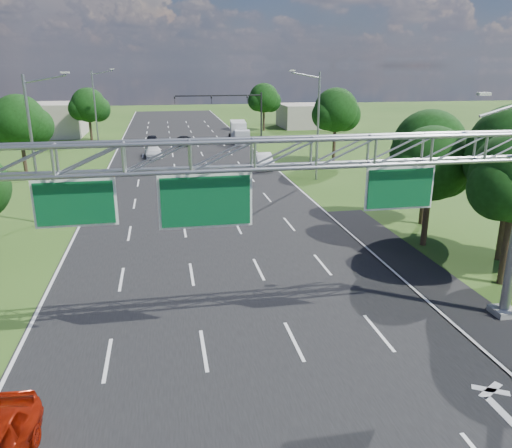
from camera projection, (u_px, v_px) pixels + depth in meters
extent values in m
plane|color=#2C4F17|center=(207.00, 214.00, 36.93)|extent=(220.00, 220.00, 0.00)
cube|color=black|center=(207.00, 214.00, 36.93)|extent=(18.00, 180.00, 0.02)
cube|color=black|center=(451.00, 297.00, 23.73)|extent=(3.00, 30.00, 0.02)
cube|color=gray|center=(504.00, 311.00, 22.03)|extent=(1.00, 1.00, 0.30)
cylinder|color=gray|center=(510.00, 107.00, 19.14)|extent=(2.54, 0.12, 0.79)
cube|color=beige|center=(484.00, 94.00, 18.78)|extent=(0.50, 0.22, 0.12)
cube|color=white|center=(75.00, 203.00, 17.18)|extent=(2.80, 0.05, 1.70)
cube|color=#0A5029|center=(75.00, 203.00, 17.13)|extent=(2.62, 0.05, 1.52)
cube|color=white|center=(206.00, 201.00, 18.01)|extent=(3.40, 0.05, 2.00)
cube|color=#0A5029|center=(206.00, 201.00, 17.96)|extent=(3.22, 0.05, 1.82)
cube|color=white|center=(399.00, 188.00, 19.28)|extent=(2.80, 0.05, 1.70)
cube|color=#0A5029|center=(400.00, 188.00, 19.22)|extent=(2.62, 0.05, 1.52)
cylinder|color=black|center=(261.00, 118.00, 70.58)|extent=(0.24, 0.24, 7.00)
cylinder|color=black|center=(219.00, 96.00, 68.59)|extent=(12.00, 0.18, 0.18)
imported|color=black|center=(175.00, 100.00, 67.71)|extent=(0.18, 0.22, 1.10)
imported|color=black|center=(211.00, 100.00, 68.58)|extent=(0.18, 0.22, 1.10)
imported|color=black|center=(247.00, 99.00, 69.46)|extent=(0.18, 0.22, 1.10)
cylinder|color=gray|center=(33.00, 152.00, 33.40)|extent=(0.20, 0.20, 10.00)
cylinder|color=gray|center=(45.00, 79.00, 32.21)|extent=(2.78, 0.12, 0.60)
cube|color=beige|center=(65.00, 72.00, 32.31)|extent=(0.55, 0.22, 0.12)
cylinder|color=gray|center=(95.00, 109.00, 66.19)|extent=(0.20, 0.20, 10.00)
cylinder|color=gray|center=(102.00, 72.00, 64.99)|extent=(2.78, 0.12, 0.60)
cube|color=beige|center=(112.00, 69.00, 65.10)|extent=(0.55, 0.22, 0.12)
cylinder|color=gray|center=(318.00, 127.00, 46.79)|extent=(0.20, 0.20, 10.00)
cylinder|color=gray|center=(306.00, 75.00, 45.14)|extent=(2.78, 0.12, 0.60)
cube|color=beige|center=(292.00, 71.00, 44.79)|extent=(0.55, 0.22, 0.12)
cylinder|color=#2D2116|center=(506.00, 249.00, 24.67)|extent=(0.36, 0.36, 3.74)
sphere|color=black|center=(501.00, 188.00, 23.25)|extent=(3.08, 3.08, 3.08)
cylinder|color=#2D2116|center=(503.00, 224.00, 27.77)|extent=(0.36, 0.36, 4.18)
sphere|color=black|center=(498.00, 162.00, 26.20)|extent=(3.50, 3.50, 3.50)
cylinder|color=#2D2116|center=(426.00, 219.00, 30.18)|extent=(0.36, 0.36, 3.30)
sphere|color=black|center=(432.00, 163.00, 29.15)|extent=(4.40, 4.40, 4.40)
sphere|color=black|center=(444.00, 171.00, 29.89)|extent=(3.30, 3.30, 3.30)
sphere|color=black|center=(418.00, 173.00, 28.83)|extent=(3.08, 3.08, 3.08)
cylinder|color=#2D2116|center=(423.00, 199.00, 34.25)|extent=(0.36, 0.36, 3.52)
sphere|color=black|center=(429.00, 146.00, 33.13)|extent=(4.80, 4.80, 4.80)
sphere|color=black|center=(441.00, 153.00, 33.90)|extent=(3.60, 3.60, 3.60)
sphere|color=black|center=(416.00, 154.00, 32.81)|extent=(3.36, 3.36, 3.36)
cylinder|color=#2D2116|center=(25.00, 161.00, 47.62)|extent=(0.36, 0.36, 3.74)
sphere|color=black|center=(19.00, 120.00, 46.47)|extent=(4.80, 4.80, 4.80)
sphere|color=black|center=(34.00, 126.00, 47.23)|extent=(3.60, 3.60, 3.60)
sphere|color=black|center=(6.00, 126.00, 46.14)|extent=(3.36, 3.36, 3.36)
cylinder|color=#2D2116|center=(91.00, 130.00, 71.63)|extent=(0.36, 0.36, 3.30)
sphere|color=black|center=(88.00, 105.00, 70.55)|extent=(4.80, 4.80, 4.80)
sphere|color=black|center=(98.00, 109.00, 71.31)|extent=(3.60, 3.60, 3.60)
sphere|color=black|center=(80.00, 109.00, 70.22)|extent=(3.36, 3.36, 3.36)
cylinder|color=#2D2116|center=(334.00, 145.00, 55.99)|extent=(0.36, 0.36, 3.96)
sphere|color=black|center=(336.00, 110.00, 54.81)|extent=(4.80, 4.80, 4.80)
sphere|color=black|center=(345.00, 115.00, 55.57)|extent=(3.60, 3.60, 3.60)
sphere|color=black|center=(327.00, 115.00, 54.48)|extent=(3.36, 3.36, 3.36)
cylinder|color=#2D2116|center=(264.00, 120.00, 83.81)|extent=(0.36, 0.36, 3.52)
sphere|color=black|center=(264.00, 98.00, 82.70)|extent=(4.80, 4.80, 4.80)
sphere|color=black|center=(270.00, 101.00, 83.46)|extent=(3.60, 3.60, 3.60)
sphere|color=black|center=(258.00, 101.00, 82.37)|extent=(3.36, 3.36, 3.36)
cube|color=#AD9F91|center=(36.00, 120.00, 77.29)|extent=(14.00, 10.00, 5.00)
cube|color=#AD9F91|center=(314.00, 116.00, 89.23)|extent=(12.00, 9.00, 4.00)
imported|color=white|center=(153.00, 151.00, 59.94)|extent=(2.28, 4.86, 1.37)
imported|color=black|center=(183.00, 141.00, 68.99)|extent=(2.39, 4.48, 1.20)
imported|color=black|center=(153.00, 140.00, 68.75)|extent=(1.91, 4.12, 1.37)
imported|color=white|center=(264.00, 161.00, 53.41)|extent=(1.92, 4.91, 1.59)
cube|color=silver|center=(238.00, 131.00, 72.72)|extent=(2.67, 5.55, 2.68)
cube|color=silver|center=(242.00, 138.00, 69.35)|extent=(2.24, 2.16, 1.97)
cylinder|color=black|center=(235.00, 141.00, 69.51)|extent=(0.31, 0.89, 0.89)
cylinder|color=black|center=(249.00, 141.00, 69.85)|extent=(0.31, 0.89, 0.89)
cylinder|color=black|center=(230.00, 136.00, 74.53)|extent=(0.31, 0.89, 0.89)
cylinder|color=black|center=(243.00, 136.00, 74.88)|extent=(0.31, 0.89, 0.89)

